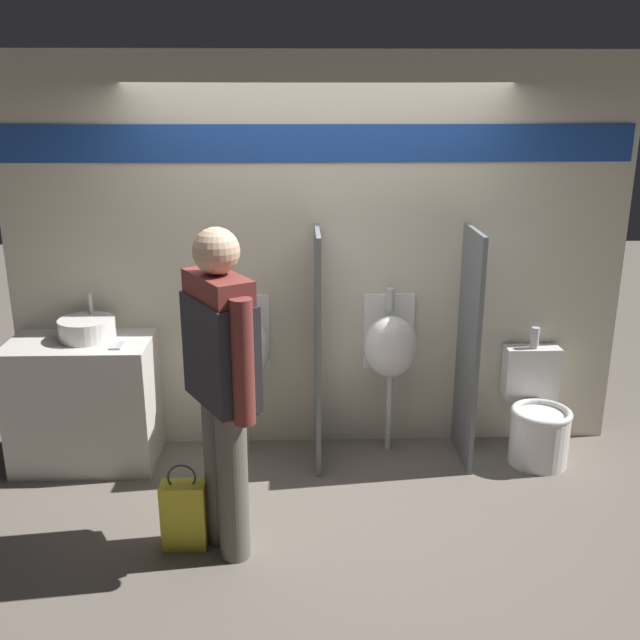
{
  "coord_description": "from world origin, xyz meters",
  "views": [
    {
      "loc": [
        -0.13,
        -4.17,
        2.41
      ],
      "look_at": [
        0.0,
        0.17,
        1.05
      ],
      "focal_mm": 40.0,
      "sensor_mm": 36.0,
      "label": 1
    }
  ],
  "objects": [
    {
      "name": "ground_plane",
      "position": [
        0.0,
        0.0,
        0.0
      ],
      "size": [
        16.0,
        16.0,
        0.0
      ],
      "primitive_type": "plane",
      "color": "#70665B"
    },
    {
      "name": "display_wall",
      "position": [
        0.0,
        0.6,
        1.36
      ],
      "size": [
        4.21,
        0.07,
        2.7
      ],
      "color": "beige",
      "rests_on": "ground_plane"
    },
    {
      "name": "sink_counter",
      "position": [
        -1.59,
        0.3,
        0.44
      ],
      "size": [
        0.94,
        0.54,
        0.88
      ],
      "color": "silver",
      "rests_on": "ground_plane"
    },
    {
      "name": "sink_basin",
      "position": [
        -1.54,
        0.35,
        0.95
      ],
      "size": [
        0.37,
        0.37,
        0.28
      ],
      "color": "white",
      "rests_on": "sink_counter"
    },
    {
      "name": "cell_phone",
      "position": [
        -1.31,
        0.19,
        0.88
      ],
      "size": [
        0.07,
        0.14,
        0.01
      ],
      "color": "#B7B7BC",
      "rests_on": "sink_counter"
    },
    {
      "name": "divider_near_counter",
      "position": [
        -0.01,
        0.3,
        0.8
      ],
      "size": [
        0.03,
        0.54,
        1.6
      ],
      "color": "slate",
      "rests_on": "ground_plane"
    },
    {
      "name": "divider_mid",
      "position": [
        1.0,
        0.3,
        0.8
      ],
      "size": [
        0.03,
        0.54,
        1.6
      ],
      "color": "slate",
      "rests_on": "ground_plane"
    },
    {
      "name": "urinal_near_counter",
      "position": [
        -0.52,
        0.43,
        0.78
      ],
      "size": [
        0.37,
        0.3,
        1.16
      ],
      "color": "silver",
      "rests_on": "ground_plane"
    },
    {
      "name": "urinal_far",
      "position": [
        0.49,
        0.43,
        0.78
      ],
      "size": [
        0.37,
        0.3,
        1.16
      ],
      "color": "silver",
      "rests_on": "ground_plane"
    },
    {
      "name": "toilet",
      "position": [
        1.5,
        0.27,
        0.3
      ],
      "size": [
        0.41,
        0.57,
        0.89
      ],
      "color": "white",
      "rests_on": "ground_plane"
    },
    {
      "name": "person_in_vest",
      "position": [
        -0.54,
        -0.72,
        1.05
      ],
      "size": [
        0.44,
        0.56,
        1.81
      ],
      "rotation": [
        0.0,
        0.0,
        2.1
      ],
      "color": "#666056",
      "rests_on": "ground_plane"
    },
    {
      "name": "shopping_bag",
      "position": [
        -0.78,
        -0.7,
        0.2
      ],
      "size": [
        0.24,
        0.13,
        0.51
      ],
      "color": "yellow",
      "rests_on": "ground_plane"
    }
  ]
}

